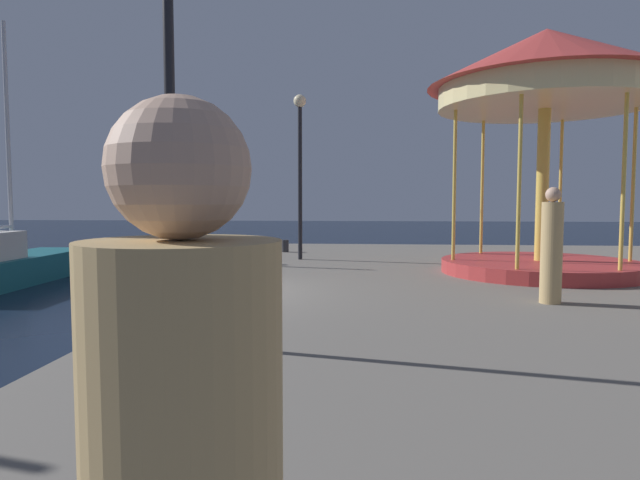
{
  "coord_description": "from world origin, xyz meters",
  "views": [
    {
      "loc": [
        3.23,
        -9.47,
        2.45
      ],
      "look_at": [
        2.17,
        2.78,
        1.58
      ],
      "focal_mm": 30.13,
      "sensor_mm": 36.0,
      "label": 1
    }
  ],
  "objects": [
    {
      "name": "ground_plane",
      "position": [
        0.0,
        0.0,
        0.0
      ],
      "size": [
        120.0,
        120.0,
        0.0
      ],
      "primitive_type": "plane",
      "color": "black"
    },
    {
      "name": "quay_dock",
      "position": [
        6.89,
        0.0,
        0.4
      ],
      "size": [
        13.77,
        23.23,
        0.8
      ],
      "primitive_type": "cube",
      "color": "slate",
      "rests_on": "ground"
    },
    {
      "name": "carousel",
      "position": [
        7.25,
        3.26,
        4.95
      ],
      "size": [
        5.27,
        5.27,
        5.54
      ],
      "color": "#B23333",
      "rests_on": "quay_dock"
    },
    {
      "name": "lamp_post_mid_promenade",
      "position": [
        1.01,
        -3.48,
        3.98
      ],
      "size": [
        0.36,
        0.36,
        4.72
      ],
      "color": "black",
      "rests_on": "quay_dock"
    },
    {
      "name": "lamp_post_far_end",
      "position": [
        1.34,
        5.81,
        3.96
      ],
      "size": [
        0.36,
        0.36,
        4.68
      ],
      "color": "black",
      "rests_on": "quay_dock"
    },
    {
      "name": "bollard_south",
      "position": [
        0.59,
        0.7,
        1.0
      ],
      "size": [
        0.24,
        0.24,
        0.4
      ],
      "primitive_type": "cylinder",
      "color": "#2D2D33",
      "rests_on": "quay_dock"
    },
    {
      "name": "bollard_north",
      "position": [
        0.55,
        8.05,
        1.0
      ],
      "size": [
        0.24,
        0.24,
        0.4
      ],
      "primitive_type": "cylinder",
      "color": "#2D2D33",
      "rests_on": "quay_dock"
    },
    {
      "name": "bollard_center",
      "position": [
        0.45,
        4.52,
        1.0
      ],
      "size": [
        0.24,
        0.24,
        0.4
      ],
      "primitive_type": "cylinder",
      "color": "#2D2D33",
      "rests_on": "quay_dock"
    },
    {
      "name": "person_mid_promenade",
      "position": [
        6.23,
        -0.5,
        1.69
      ],
      "size": [
        0.34,
        0.34,
        1.89
      ],
      "color": "tan",
      "rests_on": "quay_dock"
    }
  ]
}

